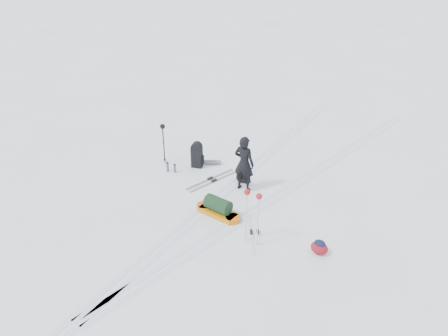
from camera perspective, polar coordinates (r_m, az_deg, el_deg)
The scene contains 13 objects.
ground at distance 12.03m, azimuth -1.40°, elevation -4.38°, with size 200.00×200.00×0.00m, color white.
ski_tracks at distance 12.34m, azimuth 3.32°, elevation -3.45°, with size 3.38×17.97×0.01m.
skier at distance 12.18m, azimuth 2.64°, elevation 0.57°, with size 0.60×0.40×1.66m, color black.
pulk_sled at distance 11.39m, azimuth -0.78°, elevation -5.30°, with size 1.35×0.47×0.51m.
expedition_rucksack at distance 13.61m, azimuth -3.30°, elevation 1.67°, with size 0.75×0.80×0.84m.
ski_poles_black at distance 13.69m, azimuth -8.00°, elevation 4.79°, with size 0.18×0.16×1.32m.
ski_poles_silver at distance 9.87m, azimuth 3.79°, elevation -4.22°, with size 0.46×0.15×1.44m.
touring_skis_grey at distance 12.99m, azimuth -1.57°, elevation -1.58°, with size 0.66×1.82×0.07m.
touring_skis_white at distance 10.87m, azimuth 4.01°, elevation -8.42°, with size 1.15×1.44×0.06m.
rope_coil at distance 11.32m, azimuth 1.04°, elevation -6.55°, with size 0.60×0.60×0.06m.
small_daypack at distance 10.39m, azimuth 12.35°, elevation -10.06°, with size 0.46×0.38×0.35m.
thermos_pair at distance 13.49m, azimuth -6.92°, elevation 0.05°, with size 0.32×0.18×0.31m.
stuff_sack at distance 12.87m, azimuth 2.39°, elevation -1.32°, with size 0.45×0.37×0.25m.
Camera 1 is at (6.05, -8.05, 6.56)m, focal length 35.00 mm.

